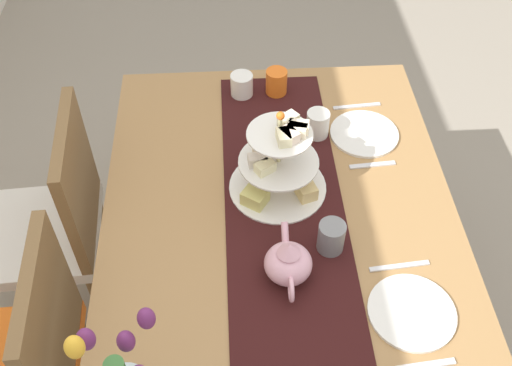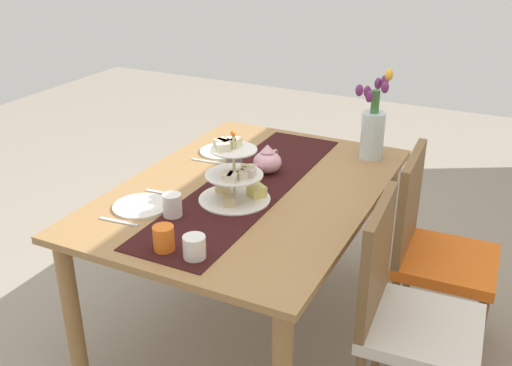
% 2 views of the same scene
% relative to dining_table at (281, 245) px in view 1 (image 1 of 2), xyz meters
% --- Properties ---
extents(ground_plane, '(8.00, 8.00, 0.00)m').
position_rel_dining_table_xyz_m(ground_plane, '(0.00, 0.00, -0.64)').
color(ground_plane, gray).
extents(dining_table, '(1.50, 1.06, 0.74)m').
position_rel_dining_table_xyz_m(dining_table, '(0.00, 0.00, 0.00)').
color(dining_table, '#A37747').
rests_on(dining_table, ground_plane).
extents(chair_left, '(0.44, 0.44, 0.91)m').
position_rel_dining_table_xyz_m(chair_left, '(-0.26, 0.76, -0.14)').
color(chair_left, brown).
rests_on(chair_left, ground_plane).
extents(chair_right, '(0.45, 0.45, 0.91)m').
position_rel_dining_table_xyz_m(chair_right, '(0.25, 0.76, -0.14)').
color(chair_right, brown).
rests_on(chair_right, ground_plane).
extents(table_runner, '(1.39, 0.36, 0.00)m').
position_rel_dining_table_xyz_m(table_runner, '(0.00, -0.01, 0.10)').
color(table_runner, black).
rests_on(table_runner, dining_table).
extents(tiered_cake_stand, '(0.30, 0.30, 0.30)m').
position_rel_dining_table_xyz_m(tiered_cake_stand, '(0.14, 0.00, 0.20)').
color(tiered_cake_stand, beige).
rests_on(tiered_cake_stand, table_runner).
extents(teapot, '(0.24, 0.13, 0.14)m').
position_rel_dining_table_xyz_m(teapot, '(-0.17, 0.00, 0.16)').
color(teapot, '#E5A8BC').
rests_on(teapot, table_runner).
extents(cream_jug, '(0.08, 0.08, 0.08)m').
position_rel_dining_table_xyz_m(cream_jug, '(0.61, 0.09, 0.14)').
color(cream_jug, white).
rests_on(cream_jug, dining_table).
extents(dinner_plate_left, '(0.23, 0.23, 0.01)m').
position_rel_dining_table_xyz_m(dinner_plate_left, '(-0.31, -0.31, 0.10)').
color(dinner_plate_left, white).
rests_on(dinner_plate_left, dining_table).
extents(fork_left, '(0.03, 0.15, 0.01)m').
position_rel_dining_table_xyz_m(fork_left, '(-0.45, -0.31, 0.10)').
color(fork_left, silver).
rests_on(fork_left, dining_table).
extents(knife_left, '(0.03, 0.17, 0.01)m').
position_rel_dining_table_xyz_m(knife_left, '(-0.16, -0.31, 0.10)').
color(knife_left, silver).
rests_on(knife_left, dining_table).
extents(dinner_plate_right, '(0.23, 0.23, 0.01)m').
position_rel_dining_table_xyz_m(dinner_plate_right, '(0.37, -0.31, 0.10)').
color(dinner_plate_right, white).
rests_on(dinner_plate_right, dining_table).
extents(fork_right, '(0.03, 0.15, 0.01)m').
position_rel_dining_table_xyz_m(fork_right, '(0.23, -0.31, 0.10)').
color(fork_right, silver).
rests_on(fork_right, dining_table).
extents(knife_right, '(0.03, 0.17, 0.01)m').
position_rel_dining_table_xyz_m(knife_right, '(0.52, -0.31, 0.10)').
color(knife_right, silver).
rests_on(knife_right, dining_table).
extents(mug_grey, '(0.08, 0.08, 0.09)m').
position_rel_dining_table_xyz_m(mug_grey, '(-0.09, -0.13, 0.15)').
color(mug_grey, slate).
rests_on(mug_grey, table_runner).
extents(mug_white_text, '(0.08, 0.08, 0.09)m').
position_rel_dining_table_xyz_m(mug_white_text, '(0.38, -0.15, 0.15)').
color(mug_white_text, white).
rests_on(mug_white_text, dining_table).
extents(mug_orange, '(0.08, 0.08, 0.09)m').
position_rel_dining_table_xyz_m(mug_orange, '(0.61, -0.03, 0.15)').
color(mug_orange, orange).
rests_on(mug_orange, dining_table).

